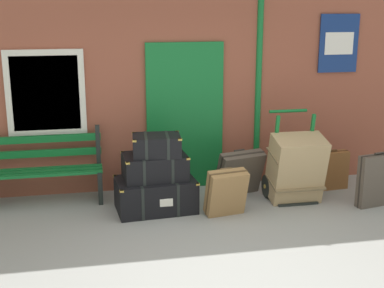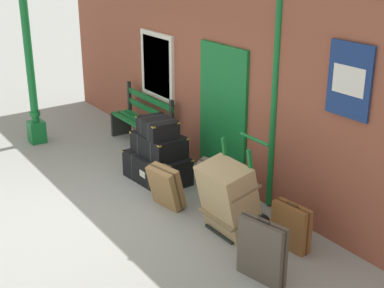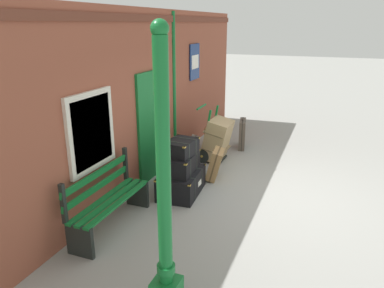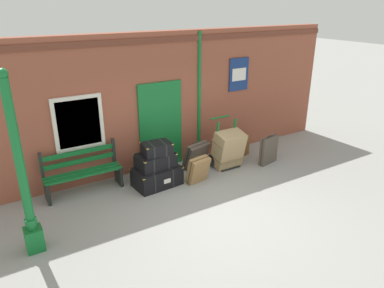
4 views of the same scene
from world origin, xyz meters
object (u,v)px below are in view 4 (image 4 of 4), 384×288
suitcase_umber (198,170)px  steamer_trunk_base (157,176)px  large_brown_trunk (228,149)px  steamer_trunk_middle (156,161)px  suitcase_tan (268,150)px  suitcase_olive (240,146)px  suitcase_oxblood (196,155)px  steamer_trunk_top (157,148)px  porters_trolley (224,155)px  lamp_post (25,189)px  platform_bench (83,172)px

suitcase_umber → steamer_trunk_base: bearing=157.1°
large_brown_trunk → suitcase_umber: size_ratio=1.53×
steamer_trunk_middle → suitcase_tan: steamer_trunk_middle is taller
steamer_trunk_base → suitcase_olive: (2.59, 0.33, 0.07)m
suitcase_oxblood → suitcase_tan: suitcase_tan is taller
suitcase_olive → suitcase_tan: bearing=-66.7°
suitcase_tan → suitcase_olive: bearing=113.3°
steamer_trunk_top → steamer_trunk_middle: bearing=127.9°
suitcase_umber → suitcase_oxblood: bearing=61.5°
porters_trolley → lamp_post: bearing=-166.8°
steamer_trunk_top → suitcase_tan: size_ratio=0.87×
platform_bench → suitcase_umber: 2.49m
platform_bench → porters_trolley: bearing=-7.9°
steamer_trunk_middle → large_brown_trunk: (1.89, -0.11, -0.10)m
large_brown_trunk → suitcase_umber: 1.09m
platform_bench → suitcase_tan: (4.36, -0.96, -0.09)m
lamp_post → suitcase_olive: size_ratio=5.01×
lamp_post → porters_trolley: bearing=13.2°
suitcase_umber → platform_bench: bearing=158.2°
lamp_post → suitcase_oxblood: size_ratio=4.15×
lamp_post → steamer_trunk_base: (2.70, 0.97, -0.92)m
steamer_trunk_base → suitcase_tan: suitcase_tan is taller
steamer_trunk_top → suitcase_umber: bearing=-23.9°
steamer_trunk_base → lamp_post: bearing=-160.2°
lamp_post → porters_trolley: (4.59, 1.07, -0.86)m
porters_trolley → suitcase_tan: porters_trolley is taller
lamp_post → large_brown_trunk: lamp_post is taller
platform_bench → porters_trolley: 3.38m
steamer_trunk_base → steamer_trunk_middle: (-0.00, 0.04, 0.37)m
steamer_trunk_top → large_brown_trunk: steamer_trunk_top is taller
lamp_post → platform_bench: 2.09m
porters_trolley → suitcase_oxblood: bearing=161.6°
steamer_trunk_middle → lamp_post: bearing=-159.4°
steamer_trunk_base → steamer_trunk_middle: bearing=90.8°
suitcase_olive → suitcase_tan: (0.31, -0.73, 0.07)m
large_brown_trunk → suitcase_tan: size_ratio=1.29×
steamer_trunk_middle → steamer_trunk_top: size_ratio=1.31×
platform_bench → suitcase_olive: (4.05, -0.23, -0.17)m
steamer_trunk_base → porters_trolley: porters_trolley is taller
suitcase_olive → platform_bench: bearing=176.8°
platform_bench → suitcase_oxblood: size_ratio=2.23×
lamp_post → steamer_trunk_top: (2.73, 0.98, -0.26)m
platform_bench → suitcase_olive: 4.06m
steamer_trunk_middle → suitcase_oxblood: bearing=13.1°
steamer_trunk_base → steamer_trunk_middle: steamer_trunk_middle is taller
steamer_trunk_middle → porters_trolley: size_ratio=0.70×
suitcase_olive → suitcase_oxblood: (-1.37, -0.01, 0.05)m
steamer_trunk_middle → suitcase_oxblood: 1.28m
large_brown_trunk → suitcase_tan: 1.07m
platform_bench → suitcase_umber: (2.31, -0.92, -0.14)m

